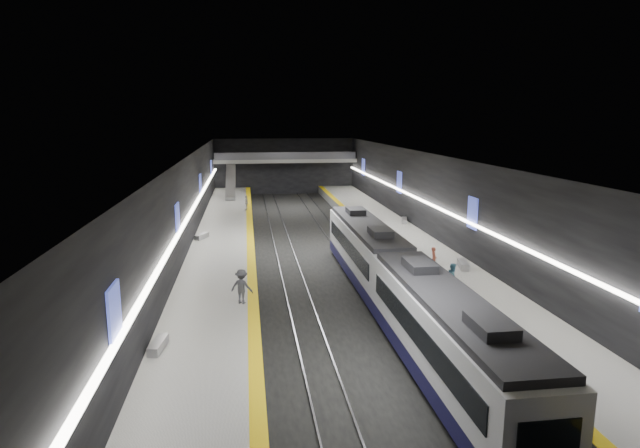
{
  "coord_description": "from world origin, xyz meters",
  "views": [
    {
      "loc": [
        -5.47,
        -42.49,
        10.99
      ],
      "look_at": [
        0.53,
        1.0,
        2.2
      ],
      "focal_mm": 30.0,
      "sensor_mm": 36.0,
      "label": 1
    }
  ],
  "objects": [
    {
      "name": "train",
      "position": [
        2.5,
        -15.35,
        2.2
      ],
      "size": [
        2.69,
        30.04,
        3.6
      ],
      "color": "#12103C",
      "rests_on": "ground"
    },
    {
      "name": "wall_back",
      "position": [
        0.0,
        35.0,
        4.0
      ],
      "size": [
        20.0,
        0.04,
        8.0
      ],
      "primitive_type": "cube",
      "color": "black",
      "rests_on": "ground"
    },
    {
      "name": "cove_light_right",
      "position": [
        9.8,
        0.0,
        3.8
      ],
      "size": [
        0.25,
        68.6,
        0.12
      ],
      "primitive_type": "cube",
      "color": "white",
      "rests_on": "wall_right"
    },
    {
      "name": "ceiling",
      "position": [
        0.0,
        0.0,
        8.0
      ],
      "size": [
        20.0,
        70.0,
        0.04
      ],
      "primitive_type": "cube",
      "rotation": [
        3.14,
        0.0,
        0.0
      ],
      "color": "beige",
      "rests_on": "wall_left"
    },
    {
      "name": "rails",
      "position": [
        -0.0,
        0.0,
        0.06
      ],
      "size": [
        6.52,
        70.0,
        0.12
      ],
      "color": "gray",
      "rests_on": "ground"
    },
    {
      "name": "tactile_strip_right",
      "position": [
        5.3,
        0.0,
        1.02
      ],
      "size": [
        0.6,
        70.0,
        0.02
      ],
      "primitive_type": "cube",
      "color": "yellow",
      "rests_on": "platform_right"
    },
    {
      "name": "wall_left",
      "position": [
        -10.0,
        0.0,
        4.0
      ],
      "size": [
        0.04,
        70.0,
        8.0
      ],
      "primitive_type": "cube",
      "color": "black",
      "rests_on": "ground"
    },
    {
      "name": "passenger_right_a",
      "position": [
        6.56,
        -9.95,
        1.83
      ],
      "size": [
        0.51,
        0.67,
        1.65
      ],
      "primitive_type": "imported",
      "rotation": [
        0.0,
        0.0,
        1.36
      ],
      "color": "#CC614C",
      "rests_on": "platform_right"
    },
    {
      "name": "platform_left",
      "position": [
        -7.5,
        0.0,
        0.5
      ],
      "size": [
        5.0,
        70.0,
        1.0
      ],
      "primitive_type": "cube",
      "color": "slate",
      "rests_on": "ground"
    },
    {
      "name": "ad_posters",
      "position": [
        -0.0,
        1.0,
        4.5
      ],
      "size": [
        19.94,
        53.5,
        2.2
      ],
      "color": "#4452CD",
      "rests_on": "wall_left"
    },
    {
      "name": "bench_right_far",
      "position": [
        9.5,
        6.53,
        1.21
      ],
      "size": [
        0.95,
        1.81,
        0.43
      ],
      "primitive_type": "cube",
      "rotation": [
        0.0,
        0.0,
        -0.28
      ],
      "color": "#99999E",
      "rests_on": "platform_right"
    },
    {
      "name": "mezzanine_bridge",
      "position": [
        0.0,
        32.93,
        5.04
      ],
      "size": [
        20.0,
        3.0,
        1.5
      ],
      "color": "gray",
      "rests_on": "wall_left"
    },
    {
      "name": "platform_right",
      "position": [
        7.5,
        0.0,
        0.5
      ],
      "size": [
        5.0,
        70.0,
        1.0
      ],
      "primitive_type": "cube",
      "color": "slate",
      "rests_on": "ground"
    },
    {
      "name": "bench_left_far",
      "position": [
        -9.33,
        2.09,
        1.21
      ],
      "size": [
        1.14,
        1.74,
        0.42
      ],
      "primitive_type": "cube",
      "rotation": [
        0.0,
        0.0,
        -0.43
      ],
      "color": "#99999E",
      "rests_on": "platform_left"
    },
    {
      "name": "wall_right",
      "position": [
        10.0,
        0.0,
        4.0
      ],
      "size": [
        0.04,
        70.0,
        8.0
      ],
      "primitive_type": "cube",
      "color": "black",
      "rests_on": "ground"
    },
    {
      "name": "bench_left_near",
      "position": [
        -9.5,
        -19.92,
        1.21
      ],
      "size": [
        0.71,
        1.76,
        0.42
      ],
      "primitive_type": "cube",
      "rotation": [
        0.0,
        0.0,
        -0.14
      ],
      "color": "#99999E",
      "rests_on": "platform_left"
    },
    {
      "name": "bench_right_near",
      "position": [
        8.83,
        -9.38,
        1.23
      ],
      "size": [
        0.94,
        1.97,
        0.46
      ],
      "primitive_type": "cube",
      "rotation": [
        0.0,
        0.0,
        -0.23
      ],
      "color": "#99999E",
      "rests_on": "platform_right"
    },
    {
      "name": "passenger_right_b",
      "position": [
        6.27,
        -14.0,
        1.84
      ],
      "size": [
        0.92,
        1.01,
        1.68
      ],
      "primitive_type": "imported",
      "rotation": [
        0.0,
        0.0,
        1.12
      ],
      "color": "teal",
      "rests_on": "platform_right"
    },
    {
      "name": "tile_surface_left",
      "position": [
        -7.5,
        0.0,
        1.01
      ],
      "size": [
        5.0,
        70.0,
        0.02
      ],
      "primitive_type": "cube",
      "color": "#999994",
      "rests_on": "platform_left"
    },
    {
      "name": "ground",
      "position": [
        0.0,
        0.0,
        0.0
      ],
      "size": [
        70.0,
        70.0,
        0.0
      ],
      "primitive_type": "plane",
      "color": "black",
      "rests_on": "ground"
    },
    {
      "name": "passenger_left_a",
      "position": [
        -5.58,
        15.71,
        1.81
      ],
      "size": [
        0.41,
        0.96,
        1.62
      ],
      "primitive_type": "imported",
      "rotation": [
        0.0,
        0.0,
        -1.59
      ],
      "color": "silver",
      "rests_on": "platform_left"
    },
    {
      "name": "tile_surface_right",
      "position": [
        7.5,
        0.0,
        1.01
      ],
      "size": [
        5.0,
        70.0,
        0.02
      ],
      "primitive_type": "cube",
      "color": "#999994",
      "rests_on": "platform_right"
    },
    {
      "name": "passenger_left_b",
      "position": [
        -5.89,
        -14.43,
        1.96
      ],
      "size": [
        1.41,
        1.12,
        1.91
      ],
      "primitive_type": "imported",
      "rotation": [
        0.0,
        0.0,
        2.76
      ],
      "color": "#3F4147",
      "rests_on": "platform_left"
    },
    {
      "name": "escalator",
      "position": [
        -7.5,
        26.0,
        2.9
      ],
      "size": [
        1.2,
        7.5,
        3.92
      ],
      "primitive_type": "cube",
      "rotation": [
        0.44,
        0.0,
        0.0
      ],
      "color": "#99999E",
      "rests_on": "platform_left"
    },
    {
      "name": "tactile_strip_left",
      "position": [
        -5.3,
        0.0,
        1.02
      ],
      "size": [
        0.6,
        70.0,
        0.02
      ],
      "primitive_type": "cube",
      "color": "yellow",
      "rests_on": "platform_left"
    },
    {
      "name": "cove_light_left",
      "position": [
        -9.8,
        0.0,
        3.8
      ],
      "size": [
        0.25,
        68.6,
        0.12
      ],
      "primitive_type": "cube",
      "color": "white",
      "rests_on": "wall_left"
    }
  ]
}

